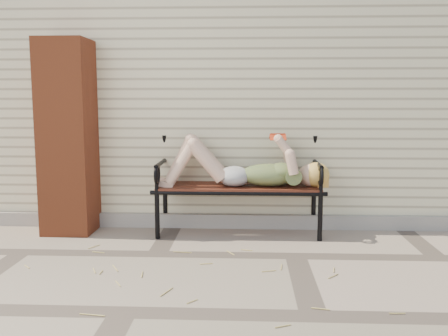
{
  "coord_description": "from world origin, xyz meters",
  "views": [
    {
      "loc": [
        -0.44,
        -4.34,
        1.39
      ],
      "look_at": [
        -0.67,
        0.58,
        0.71
      ],
      "focal_mm": 40.0,
      "sensor_mm": 36.0,
      "label": 1
    }
  ],
  "objects": [
    {
      "name": "house_wall",
      "position": [
        0.0,
        3.0,
        1.5
      ],
      "size": [
        8.0,
        4.0,
        3.0
      ],
      "primitive_type": "cube",
      "color": "beige",
      "rests_on": "ground"
    },
    {
      "name": "ground",
      "position": [
        0.0,
        0.0,
        0.0
      ],
      "size": [
        80.0,
        80.0,
        0.0
      ],
      "primitive_type": "plane",
      "color": "gray",
      "rests_on": "ground"
    },
    {
      "name": "garden_bench",
      "position": [
        -0.53,
        0.86,
        0.67
      ],
      "size": [
        1.84,
        0.73,
        1.19
      ],
      "color": "black",
      "rests_on": "ground"
    },
    {
      "name": "foundation_strip",
      "position": [
        0.0,
        0.97,
        0.07
      ],
      "size": [
        8.0,
        0.1,
        0.15
      ],
      "primitive_type": "cube",
      "color": "#9E998F",
      "rests_on": "ground"
    },
    {
      "name": "reading_woman",
      "position": [
        -0.51,
        0.72,
        0.71
      ],
      "size": [
        1.73,
        0.39,
        0.55
      ],
      "color": "#0A3549",
      "rests_on": "ground"
    },
    {
      "name": "brick_pillar",
      "position": [
        -2.3,
        0.75,
        1.0
      ],
      "size": [
        0.5,
        0.5,
        2.0
      ],
      "primitive_type": "cube",
      "color": "brown",
      "rests_on": "ground"
    },
    {
      "name": "straw_scatter",
      "position": [
        -1.03,
        -0.44,
        0.01
      ],
      "size": [
        2.65,
        1.53,
        0.01
      ],
      "color": "tan",
      "rests_on": "ground"
    }
  ]
}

